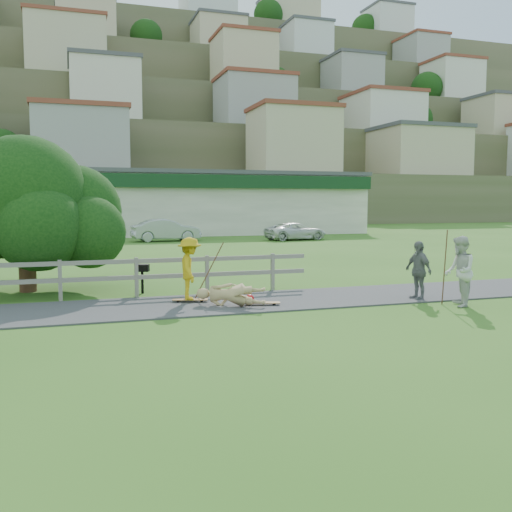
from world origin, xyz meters
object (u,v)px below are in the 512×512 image
(skater_fallen, at_px, (231,295))
(spectator_b, at_px, (418,271))
(tree, at_px, (26,227))
(bbq, at_px, (142,279))
(skater_rider, at_px, (190,272))
(spectator_a, at_px, (460,271))
(car_silver, at_px, (166,230))
(car_white, at_px, (296,231))

(skater_fallen, xyz_separation_m, spectator_b, (5.09, -0.46, 0.48))
(spectator_b, relative_size, tree, 0.27)
(skater_fallen, xyz_separation_m, tree, (-4.99, 4.32, 1.57))
(skater_fallen, xyz_separation_m, bbq, (-1.82, 2.94, 0.11))
(skater_rider, relative_size, skater_fallen, 0.94)
(spectator_a, xyz_separation_m, car_silver, (-3.18, 26.30, -0.14))
(skater_fallen, distance_m, spectator_b, 5.14)
(skater_fallen, relative_size, car_white, 0.40)
(skater_fallen, bearing_deg, skater_rider, 76.55)
(car_silver, relative_size, bbq, 5.38)
(spectator_a, bearing_deg, car_silver, -144.08)
(skater_fallen, height_order, car_silver, car_silver)
(skater_rider, distance_m, spectator_a, 6.84)
(skater_rider, relative_size, bbq, 1.92)
(skater_fallen, xyz_separation_m, spectator_a, (5.51, -1.63, 0.58))
(spectator_b, bearing_deg, bbq, -123.27)
(skater_fallen, distance_m, tree, 6.78)
(car_white, bearing_deg, skater_rider, 144.98)
(skater_fallen, xyz_separation_m, car_white, (11.11, 23.17, 0.28))
(spectator_b, xyz_separation_m, tree, (-10.08, 4.78, 1.09))
(skater_fallen, xyz_separation_m, car_silver, (2.33, 24.67, 0.43))
(car_white, xyz_separation_m, bbq, (-12.93, -20.23, -0.18))
(car_silver, distance_m, tree, 21.65)
(skater_fallen, bearing_deg, car_silver, 27.96)
(spectator_b, bearing_deg, car_silver, 179.18)
(car_silver, distance_m, car_white, 8.91)
(spectator_b, relative_size, car_silver, 0.35)
(car_silver, relative_size, car_white, 1.05)
(car_silver, xyz_separation_m, bbq, (-4.15, -21.73, -0.33))
(spectator_a, height_order, spectator_b, spectator_a)
(car_white, bearing_deg, spectator_b, 158.92)
(car_white, bearing_deg, spectator_a, 160.48)
(spectator_a, bearing_deg, tree, -90.55)
(skater_fallen, distance_m, car_white, 25.69)
(spectator_b, height_order, car_silver, spectator_b)
(tree, xyz_separation_m, bbq, (3.16, -1.38, -1.46))
(spectator_a, bearing_deg, car_white, -163.70)
(skater_fallen, bearing_deg, spectator_a, -73.16)
(car_silver, xyz_separation_m, car_white, (8.78, -1.50, -0.15))
(car_silver, bearing_deg, spectator_a, -176.88)
(skater_fallen, distance_m, spectator_a, 5.77)
(spectator_b, bearing_deg, skater_rider, -110.03)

